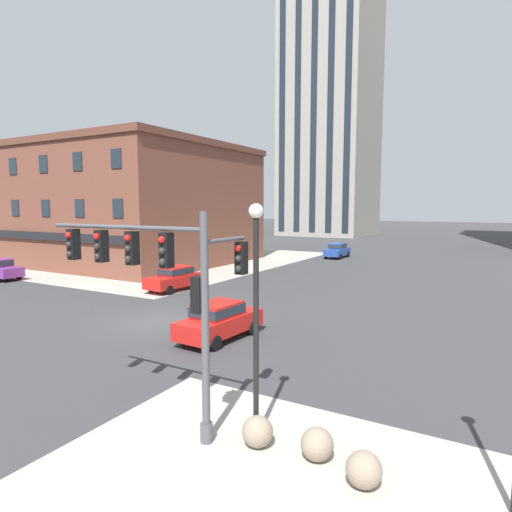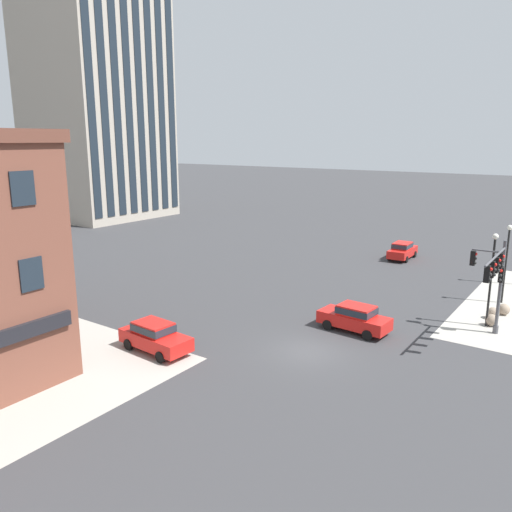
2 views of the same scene
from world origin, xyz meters
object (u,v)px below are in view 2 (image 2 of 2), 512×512
(car_cross_eastbound, at_px, (155,336))
(bollard_sphere_curb_b, at_px, (493,313))
(traffic_signal_main, at_px, (494,275))
(street_lamp_mid_sidewalk, at_px, (507,255))
(car_main_northbound_far, at_px, (402,250))
(bollard_sphere_curb_a, at_px, (492,320))
(car_parked_curb, at_px, (355,317))
(bollard_sphere_curb_c, at_px, (504,309))
(street_lamp_corner_near, at_px, (492,270))

(car_cross_eastbound, bearing_deg, bollard_sphere_curb_b, -41.23)
(traffic_signal_main, relative_size, bollard_sphere_curb_b, 7.50)
(street_lamp_mid_sidewalk, height_order, car_main_northbound_far, street_lamp_mid_sidewalk)
(bollard_sphere_curb_a, relative_size, car_parked_curb, 0.17)
(traffic_signal_main, bearing_deg, street_lamp_mid_sidewalk, 4.43)
(street_lamp_mid_sidewalk, relative_size, car_main_northbound_far, 1.29)
(bollard_sphere_curb_b, relative_size, car_cross_eastbound, 0.17)
(bollard_sphere_curb_b, bearing_deg, car_parked_curb, 137.97)
(traffic_signal_main, bearing_deg, bollard_sphere_curb_c, 0.41)
(bollard_sphere_curb_a, xyz_separation_m, car_cross_eastbound, (-15.06, 14.70, 0.53))
(bollard_sphere_curb_b, distance_m, car_parked_curb, 9.88)
(car_cross_eastbound, bearing_deg, traffic_signal_main, -50.31)
(bollard_sphere_curb_a, bearing_deg, bollard_sphere_curb_b, 7.14)
(bollard_sphere_curb_b, height_order, street_lamp_corner_near, street_lamp_corner_near)
(street_lamp_mid_sidewalk, relative_size, car_parked_curb, 1.27)
(bollard_sphere_curb_c, height_order, car_cross_eastbound, car_cross_eastbound)
(car_parked_curb, bearing_deg, bollard_sphere_curb_a, -49.35)
(traffic_signal_main, bearing_deg, car_main_northbound_far, 32.91)
(bollard_sphere_curb_c, bearing_deg, car_main_northbound_far, 42.90)
(bollard_sphere_curb_a, relative_size, street_lamp_corner_near, 0.13)
(street_lamp_corner_near, xyz_separation_m, street_lamp_mid_sidewalk, (5.70, 0.07, -0.14))
(street_lamp_mid_sidewalk, bearing_deg, bollard_sphere_curb_a, -176.51)
(bollard_sphere_curb_c, xyz_separation_m, street_lamp_mid_sidewalk, (2.77, 0.59, 3.18))
(traffic_signal_main, height_order, street_lamp_mid_sidewalk, traffic_signal_main)
(traffic_signal_main, bearing_deg, street_lamp_corner_near, 12.98)
(street_lamp_corner_near, bearing_deg, car_main_northbound_far, 35.53)
(street_lamp_corner_near, relative_size, car_main_northbound_far, 1.35)
(bollard_sphere_curb_b, distance_m, car_cross_eastbound, 22.03)
(bollard_sphere_curb_a, distance_m, street_lamp_mid_sidewalk, 6.36)
(street_lamp_mid_sidewalk, bearing_deg, traffic_signal_main, -175.57)
(bollard_sphere_curb_b, relative_size, car_parked_curb, 0.17)
(traffic_signal_main, height_order, bollard_sphere_curb_c, traffic_signal_main)
(street_lamp_corner_near, xyz_separation_m, car_cross_eastbound, (-14.87, 14.44, -2.79))
(car_cross_eastbound, xyz_separation_m, car_parked_curb, (9.23, -7.91, 0.00))
(street_lamp_mid_sidewalk, xyz_separation_m, car_main_northbound_far, (9.37, 10.68, -2.65))
(bollard_sphere_curb_b, distance_m, bollard_sphere_curb_c, 1.31)
(bollard_sphere_curb_c, bearing_deg, car_cross_eastbound, 139.95)
(traffic_signal_main, xyz_separation_m, street_lamp_mid_sidewalk, (8.12, 0.63, -0.42))
(bollard_sphere_curb_c, height_order, street_lamp_corner_near, street_lamp_corner_near)
(bollard_sphere_curb_a, xyz_separation_m, bollard_sphere_curb_b, (1.50, 0.19, 0.00))
(street_lamp_corner_near, relative_size, car_cross_eastbound, 1.33)
(street_lamp_corner_near, distance_m, street_lamp_mid_sidewalk, 5.70)
(bollard_sphere_curb_b, relative_size, car_main_northbound_far, 0.17)
(traffic_signal_main, distance_m, car_main_northbound_far, 21.05)
(street_lamp_corner_near, distance_m, car_cross_eastbound, 20.91)
(traffic_signal_main, xyz_separation_m, car_main_northbound_far, (17.48, 11.31, -3.08))
(street_lamp_corner_near, relative_size, street_lamp_mid_sidewalk, 1.05)
(car_cross_eastbound, bearing_deg, bollard_sphere_curb_a, -44.30)
(bollard_sphere_curb_b, bearing_deg, traffic_signal_main, -173.32)
(car_main_northbound_far, height_order, car_parked_curb, same)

